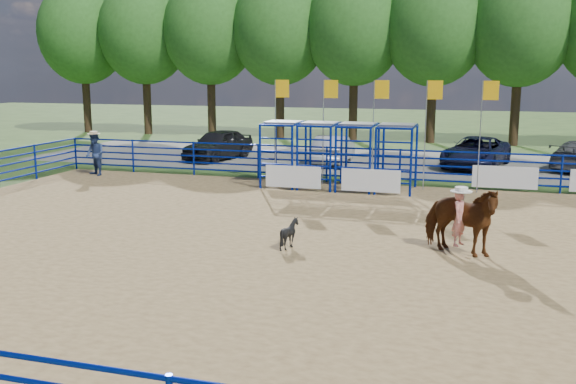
# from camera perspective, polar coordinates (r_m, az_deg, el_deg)

# --- Properties ---
(ground) EXTENTS (120.00, 120.00, 0.00)m
(ground) POSITION_cam_1_polar(r_m,az_deg,el_deg) (16.51, 5.65, -5.44)
(ground) COLOR #405F26
(ground) RESTS_ON ground
(arena_dirt) EXTENTS (30.00, 20.00, 0.02)m
(arena_dirt) POSITION_cam_1_polar(r_m,az_deg,el_deg) (16.51, 5.65, -5.41)
(arena_dirt) COLOR #9D7F4E
(arena_dirt) RESTS_ON ground
(gravel_strip) EXTENTS (40.00, 10.00, 0.01)m
(gravel_strip) POSITION_cam_1_polar(r_m,az_deg,el_deg) (33.03, 11.32, 2.63)
(gravel_strip) COLOR slate
(gravel_strip) RESTS_ON ground
(horse_and_rider) EXTENTS (2.33, 1.74, 2.43)m
(horse_and_rider) POSITION_cam_1_polar(r_m,az_deg,el_deg) (16.63, 15.03, -2.18)
(horse_and_rider) COLOR #5D2F12
(horse_and_rider) RESTS_ON arena_dirt
(calf) EXTENTS (0.93, 0.91, 0.77)m
(calf) POSITION_cam_1_polar(r_m,az_deg,el_deg) (16.75, 0.13, -3.71)
(calf) COLOR black
(calf) RESTS_ON arena_dirt
(spectator_cowboy) EXTENTS (1.14, 1.05, 1.92)m
(spectator_cowboy) POSITION_cam_1_polar(r_m,az_deg,el_deg) (29.31, -16.79, 3.28)
(spectator_cowboy) COLOR navy
(spectator_cowboy) RESTS_ON arena_dirt
(car_a) EXTENTS (2.74, 4.85, 1.56)m
(car_a) POSITION_cam_1_polar(r_m,az_deg,el_deg) (33.47, -6.21, 4.24)
(car_a) COLOR black
(car_a) RESTS_ON gravel_strip
(car_b) EXTENTS (1.55, 4.25, 1.39)m
(car_b) POSITION_cam_1_polar(r_m,az_deg,el_deg) (31.97, 4.04, 3.82)
(car_b) COLOR #999CA1
(car_b) RESTS_ON gravel_strip
(car_c) EXTENTS (3.54, 5.58, 1.43)m
(car_c) POSITION_cam_1_polar(r_m,az_deg,el_deg) (31.86, 16.36, 3.42)
(car_c) COLOR black
(car_c) RESTS_ON gravel_strip
(perimeter_fence) EXTENTS (30.10, 20.10, 1.50)m
(perimeter_fence) POSITION_cam_1_polar(r_m,az_deg,el_deg) (16.32, 5.70, -2.91)
(perimeter_fence) COLOR #061D94
(perimeter_fence) RESTS_ON ground
(chute_assembly) EXTENTS (19.32, 2.41, 4.20)m
(chute_assembly) POSITION_cam_1_polar(r_m,az_deg,el_deg) (25.11, 5.32, 3.14)
(chute_assembly) COLOR #061D94
(chute_assembly) RESTS_ON ground
(treeline) EXTENTS (56.40, 6.40, 11.24)m
(treeline) POSITION_cam_1_polar(r_m,az_deg,el_deg) (41.78, 12.94, 14.61)
(treeline) COLOR #3F2B19
(treeline) RESTS_ON ground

